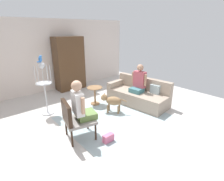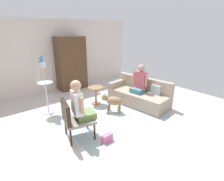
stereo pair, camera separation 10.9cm
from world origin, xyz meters
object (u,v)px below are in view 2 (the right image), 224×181
(parrot, at_px, (41,59))
(bird_cage_stand, at_px, (45,85))
(person_on_couch, at_px, (140,81))
(person_on_armchair, at_px, (80,104))
(armchair, at_px, (73,117))
(round_end_table, at_px, (96,93))
(handbag, at_px, (107,138))
(couch, at_px, (139,95))
(dog, at_px, (112,101))
(armoire_cabinet, at_px, (71,63))

(parrot, bearing_deg, bird_cage_stand, 0.00)
(person_on_couch, xyz_separation_m, parrot, (-2.58, 1.26, 0.82))
(bird_cage_stand, bearing_deg, person_on_armchair, -85.00)
(armchair, bearing_deg, person_on_armchair, -13.26)
(person_on_couch, xyz_separation_m, round_end_table, (-1.11, 0.89, -0.41))
(handbag, bearing_deg, person_on_armchair, 122.10)
(couch, xyz_separation_m, person_on_couch, (-0.03, -0.03, 0.49))
(person_on_couch, xyz_separation_m, bird_cage_stand, (-2.57, 1.26, 0.06))
(dog, xyz_separation_m, parrot, (-1.52, 1.17, 1.25))
(armchair, distance_m, person_on_armchair, 0.33)
(parrot, height_order, armoire_cabinet, armoire_cabinet)
(armchair, xyz_separation_m, person_on_couch, (2.58, 0.40, 0.25))
(dog, relative_size, bird_cage_stand, 0.43)
(couch, relative_size, dog, 3.15)
(couch, xyz_separation_m, round_end_table, (-1.14, 0.86, 0.08))
(person_on_couch, relative_size, person_on_armchair, 0.98)
(person_on_couch, distance_m, person_on_armchair, 2.46)
(armoire_cabinet, xyz_separation_m, handbag, (-1.15, -3.84, -0.96))
(armchair, bearing_deg, armoire_cabinet, 63.15)
(couch, height_order, dog, couch)
(person_on_armchair, bearing_deg, parrot, 95.40)
(person_on_couch, bearing_deg, dog, 175.41)
(round_end_table, distance_m, handbag, 2.13)
(armchair, height_order, armoire_cabinet, armoire_cabinet)
(handbag, bearing_deg, parrot, 102.61)
(person_on_couch, xyz_separation_m, handbag, (-2.09, -0.97, -0.70))
(handbag, bearing_deg, round_end_table, 62.42)
(person_on_armchair, height_order, dog, person_on_armchair)
(person_on_armchair, distance_m, armoire_cabinet, 3.62)
(person_on_armchair, relative_size, bird_cage_stand, 0.59)
(person_on_armchair, distance_m, bird_cage_stand, 1.70)
(bird_cage_stand, bearing_deg, armoire_cabinet, 44.39)
(armchair, bearing_deg, parrot, 90.05)
(armchair, relative_size, handbag, 3.63)
(person_on_couch, bearing_deg, person_on_armchair, -169.88)
(person_on_couch, bearing_deg, armoire_cabinet, 108.05)
(parrot, bearing_deg, person_on_armchair, -84.60)
(dog, height_order, parrot, parrot)
(person_on_couch, relative_size, armoire_cabinet, 0.43)
(round_end_table, distance_m, dog, 0.81)
(person_on_couch, bearing_deg, bird_cage_stand, 153.93)
(armchair, height_order, dog, armchair)
(armchair, xyz_separation_m, handbag, (0.50, -0.58, -0.45))
(person_on_couch, distance_m, dog, 1.15)
(dog, relative_size, parrot, 3.49)
(person_on_couch, bearing_deg, handbag, -154.96)
(armchair, xyz_separation_m, bird_cage_stand, (0.01, 1.65, 0.32))
(couch, distance_m, dog, 1.10)
(armchair, relative_size, dog, 1.39)
(bird_cage_stand, relative_size, armoire_cabinet, 0.73)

